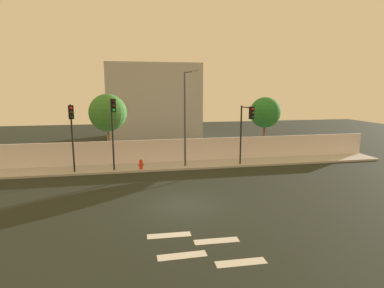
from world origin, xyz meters
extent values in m
plane|color=black|center=(0.00, 0.00, 0.00)|extent=(80.00, 80.00, 0.00)
cube|color=#AEAEAE|center=(0.00, 8.20, 0.07)|extent=(36.00, 2.40, 0.15)
cube|color=silver|center=(0.00, 9.49, 1.05)|extent=(36.00, 0.18, 1.80)
cube|color=silver|center=(1.14, -5.80, 0.00)|extent=(1.81, 0.48, 0.01)
cube|color=silver|center=(-0.79, -4.95, 0.00)|extent=(1.81, 0.46, 0.01)
cube|color=silver|center=(0.74, -4.10, 0.00)|extent=(1.81, 0.49, 0.01)
cube|color=silver|center=(-1.04, -3.25, 0.00)|extent=(1.82, 0.51, 0.01)
cylinder|color=black|center=(-6.39, 7.55, 2.52)|extent=(0.12, 0.12, 4.73)
cylinder|color=black|center=(-6.28, 6.97, 4.78)|extent=(0.29, 1.18, 0.08)
cube|color=black|center=(-6.17, 6.39, 4.43)|extent=(0.37, 0.26, 0.90)
sphere|color=red|center=(-6.15, 6.27, 4.70)|extent=(0.18, 0.18, 0.18)
sphere|color=#33260A|center=(-6.15, 6.27, 4.42)|extent=(0.18, 0.18, 0.18)
sphere|color=black|center=(-6.15, 6.27, 4.14)|extent=(0.18, 0.18, 0.18)
cylinder|color=black|center=(5.90, 7.55, 2.42)|extent=(0.12, 0.12, 4.53)
cylinder|color=black|center=(6.01, 6.81, 4.58)|extent=(0.30, 1.49, 0.08)
cube|color=black|center=(6.12, 6.07, 4.23)|extent=(0.37, 0.25, 0.90)
sphere|color=red|center=(6.14, 5.95, 4.50)|extent=(0.18, 0.18, 0.18)
sphere|color=#33260A|center=(6.14, 5.95, 4.22)|extent=(0.18, 0.18, 0.18)
sphere|color=black|center=(6.14, 5.95, 3.94)|extent=(0.18, 0.18, 0.18)
cylinder|color=black|center=(-3.67, 7.55, 2.71)|extent=(0.12, 0.12, 5.12)
cylinder|color=black|center=(-3.59, 7.14, 5.17)|extent=(0.23, 0.84, 0.08)
cube|color=black|center=(-3.51, 6.72, 4.82)|extent=(0.37, 0.26, 0.90)
sphere|color=black|center=(-3.49, 6.60, 5.09)|extent=(0.18, 0.18, 0.18)
sphere|color=#33260A|center=(-3.49, 6.60, 4.81)|extent=(0.18, 0.18, 0.18)
sphere|color=#19F24C|center=(-3.49, 6.60, 4.53)|extent=(0.18, 0.18, 0.18)
cylinder|color=#4C4C51|center=(1.58, 7.75, 3.65)|extent=(0.16, 0.16, 7.00)
cylinder|color=#4C4C51|center=(1.82, 6.76, 7.10)|extent=(0.58, 2.01, 0.10)
cube|color=beige|center=(2.06, 5.76, 7.00)|extent=(0.64, 0.37, 0.16)
cylinder|color=red|center=(-1.75, 7.40, 0.43)|extent=(0.24, 0.24, 0.56)
sphere|color=red|center=(-1.75, 7.40, 0.75)|extent=(0.26, 0.26, 0.26)
cylinder|color=red|center=(-1.92, 7.40, 0.46)|extent=(0.10, 0.09, 0.09)
cylinder|color=red|center=(-1.58, 7.40, 0.46)|extent=(0.10, 0.09, 0.09)
cylinder|color=brown|center=(-4.13, 10.64, 1.62)|extent=(0.22, 0.22, 3.24)
sphere|color=#3C8133|center=(-4.13, 10.64, 4.05)|extent=(2.98, 2.98, 2.98)
cylinder|color=brown|center=(9.22, 10.64, 1.58)|extent=(0.22, 0.22, 3.15)
sphere|color=#297D31|center=(9.22, 10.64, 3.89)|extent=(2.67, 2.67, 2.67)
cube|color=#ADADAD|center=(0.51, 23.49, 4.41)|extent=(10.88, 6.00, 8.83)
camera|label=1|loc=(-2.51, -15.42, 5.95)|focal=29.74mm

